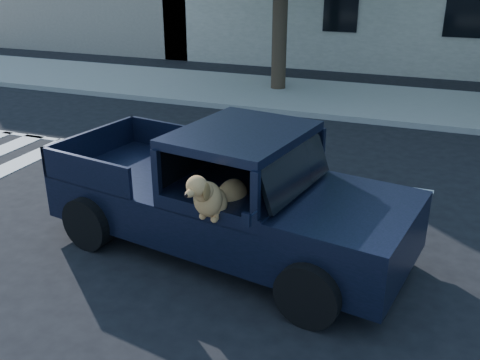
% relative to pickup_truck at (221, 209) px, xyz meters
% --- Properties ---
extents(ground, '(120.00, 120.00, 0.00)m').
position_rel_pickup_truck_xyz_m(ground, '(1.92, -0.30, -0.60)').
color(ground, black).
rests_on(ground, ground).
extents(far_sidewalk, '(60.00, 4.00, 0.15)m').
position_rel_pickup_truck_xyz_m(far_sidewalk, '(1.92, 8.90, -0.52)').
color(far_sidewalk, gray).
rests_on(far_sidewalk, ground).
extents(pickup_truck, '(5.20, 2.93, 1.77)m').
position_rel_pickup_truck_xyz_m(pickup_truck, '(0.00, 0.00, 0.00)').
color(pickup_truck, black).
rests_on(pickup_truck, ground).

